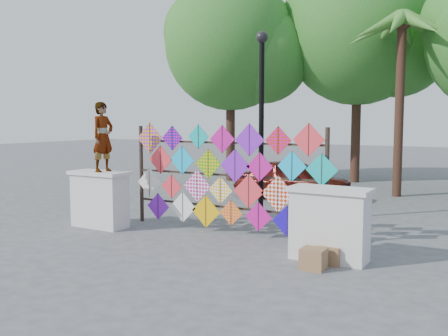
{
  "coord_description": "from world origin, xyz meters",
  "views": [
    {
      "loc": [
        5.42,
        -8.46,
        2.44
      ],
      "look_at": [
        0.12,
        0.6,
        1.43
      ],
      "focal_mm": 40.0,
      "sensor_mm": 36.0,
      "label": 1
    }
  ],
  "objects_px": {
    "vendor_woman": "(103,137)",
    "lamppost": "(261,109)",
    "sedan": "(292,179)",
    "kite_rack": "(226,177)"
  },
  "relations": [
    {
      "from": "sedan",
      "to": "lamppost",
      "type": "relative_size",
      "value": 0.81
    },
    {
      "from": "vendor_woman",
      "to": "sedan",
      "type": "bearing_deg",
      "value": -16.17
    },
    {
      "from": "kite_rack",
      "to": "vendor_woman",
      "type": "xyz_separation_m",
      "value": [
        -2.64,
        -0.93,
        0.85
      ]
    },
    {
      "from": "sedan",
      "to": "kite_rack",
      "type": "bearing_deg",
      "value": -170.66
    },
    {
      "from": "vendor_woman",
      "to": "lamppost",
      "type": "bearing_deg",
      "value": -49.07
    },
    {
      "from": "vendor_woman",
      "to": "sedan",
      "type": "relative_size",
      "value": 0.43
    },
    {
      "from": "kite_rack",
      "to": "sedan",
      "type": "bearing_deg",
      "value": 96.06
    },
    {
      "from": "lamppost",
      "to": "sedan",
      "type": "bearing_deg",
      "value": 101.37
    },
    {
      "from": "lamppost",
      "to": "kite_rack",
      "type": "bearing_deg",
      "value": -99.85
    },
    {
      "from": "sedan",
      "to": "lamppost",
      "type": "xyz_separation_m",
      "value": [
        0.75,
        -3.74,
        2.07
      ]
    }
  ]
}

